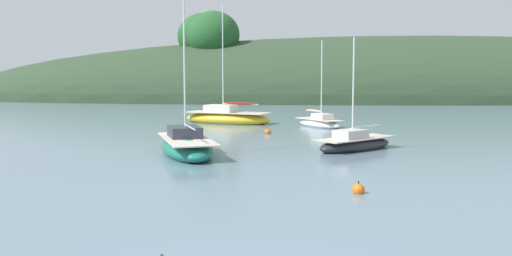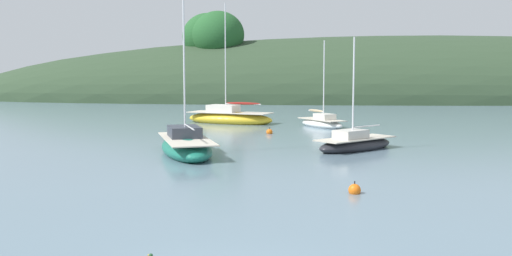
% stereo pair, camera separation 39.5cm
% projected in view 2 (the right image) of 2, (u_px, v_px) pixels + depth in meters
% --- Properties ---
extents(far_shoreline_hill, '(150.00, 36.00, 23.81)m').
position_uv_depth(far_shoreline_hill, '(419.00, 98.00, 88.94)').
color(far_shoreline_hill, '#2D422B').
rests_on(far_shoreline_hill, ground).
extents(sailboat_grey_yawl, '(3.90, 5.17, 6.90)m').
position_uv_depth(sailboat_grey_yawl, '(322.00, 123.00, 43.04)').
color(sailboat_grey_yawl, white).
rests_on(sailboat_grey_yawl, ground).
extents(sailboat_white_near, '(4.38, 7.45, 10.17)m').
position_uv_depth(sailboat_white_near, '(186.00, 146.00, 28.40)').
color(sailboat_white_near, '#196B56').
rests_on(sailboat_white_near, ground).
extents(sailboat_blue_center, '(5.30, 4.89, 6.32)m').
position_uv_depth(sailboat_blue_center, '(355.00, 144.00, 30.06)').
color(sailboat_blue_center, '#232328').
rests_on(sailboat_blue_center, ground).
extents(sailboat_cream_ketch, '(8.15, 5.40, 10.27)m').
position_uv_depth(sailboat_cream_ketch, '(229.00, 118.00, 46.25)').
color(sailboat_cream_ketch, gold).
rests_on(sailboat_cream_ketch, ground).
extents(mooring_buoy_outer, '(0.44, 0.44, 0.54)m').
position_uv_depth(mooring_buoy_outer, '(355.00, 190.00, 19.14)').
color(mooring_buoy_outer, orange).
rests_on(mooring_buoy_outer, ground).
extents(mooring_buoy_channel, '(0.44, 0.44, 0.54)m').
position_uv_depth(mooring_buoy_channel, '(269.00, 132.00, 38.12)').
color(mooring_buoy_channel, orange).
rests_on(mooring_buoy_channel, ground).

